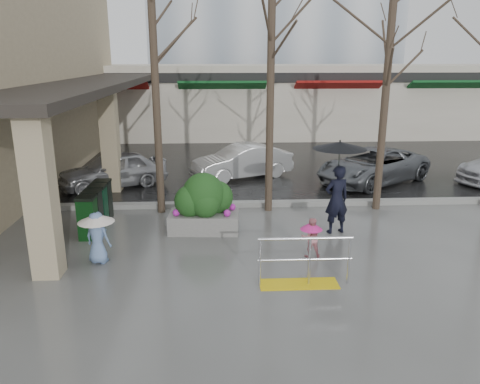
{
  "coord_description": "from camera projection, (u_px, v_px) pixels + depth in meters",
  "views": [
    {
      "loc": [
        -0.33,
        -9.73,
        4.46
      ],
      "look_at": [
        0.22,
        1.12,
        1.3
      ],
      "focal_mm": 35.0,
      "sensor_mm": 36.0,
      "label": 1
    }
  ],
  "objects": [
    {
      "name": "news_boxes",
      "position": [
        96.0,
        208.0,
        12.5
      ],
      "size": [
        0.49,
        2.02,
        1.12
      ],
      "rotation": [
        0.0,
        0.0,
        -0.02
      ],
      "color": "#0C3511",
      "rests_on": "ground"
    },
    {
      "name": "canopy_slab",
      "position": [
        93.0,
        80.0,
        17.02
      ],
      "size": [
        2.8,
        18.0,
        0.25
      ],
      "primitive_type": "cube",
      "color": "#2D2823",
      "rests_on": "pillar_front"
    },
    {
      "name": "ground",
      "position": [
        233.0,
        261.0,
        10.59
      ],
      "size": [
        120.0,
        120.0,
        0.0
      ],
      "primitive_type": "plane",
      "color": "#51514F",
      "rests_on": "ground"
    },
    {
      "name": "car_b",
      "position": [
        242.0,
        161.0,
        17.71
      ],
      "size": [
        4.03,
        2.8,
        1.26
      ],
      "primitive_type": "imported",
      "rotation": [
        0.0,
        0.0,
        -1.14
      ],
      "color": "silver",
      "rests_on": "ground"
    },
    {
      "name": "car_c",
      "position": [
        373.0,
        166.0,
        17.03
      ],
      "size": [
        4.93,
        4.25,
        1.26
      ],
      "primitive_type": "imported",
      "rotation": [
        0.0,
        0.0,
        -0.99
      ],
      "color": "slate",
      "rests_on": "ground"
    },
    {
      "name": "handrail",
      "position": [
        302.0,
        267.0,
        9.4
      ],
      "size": [
        1.9,
        0.5,
        1.03
      ],
      "color": "yellow",
      "rests_on": "ground"
    },
    {
      "name": "tree_mideast",
      "position": [
        390.0,
        41.0,
        12.91
      ],
      "size": [
        3.2,
        3.2,
        6.5
      ],
      "color": "#382B21",
      "rests_on": "ground"
    },
    {
      "name": "car_a",
      "position": [
        113.0,
        170.0,
        16.42
      ],
      "size": [
        3.97,
        2.97,
        1.26
      ],
      "primitive_type": "imported",
      "rotation": [
        0.0,
        0.0,
        -1.11
      ],
      "color": "#A3A4A8",
      "rests_on": "ground"
    },
    {
      "name": "woman",
      "position": [
        338.0,
        178.0,
        11.91
      ],
      "size": [
        1.37,
        1.37,
        2.46
      ],
      "rotation": [
        0.0,
        0.0,
        3.39
      ],
      "color": "black",
      "rests_on": "ground"
    },
    {
      "name": "tree_midwest",
      "position": [
        272.0,
        27.0,
        12.64
      ],
      "size": [
        3.2,
        3.2,
        7.0
      ],
      "color": "#382B21",
      "rests_on": "ground"
    },
    {
      "name": "street_asphalt",
      "position": [
        221.0,
        125.0,
        31.69
      ],
      "size": [
        120.0,
        36.0,
        0.01
      ],
      "primitive_type": "cube",
      "color": "black",
      "rests_on": "ground"
    },
    {
      "name": "storefront_row",
      "position": [
        256.0,
        100.0,
        27.36
      ],
      "size": [
        34.0,
        6.74,
        4.0
      ],
      "color": "beige",
      "rests_on": "ground"
    },
    {
      "name": "child_pink",
      "position": [
        311.0,
        235.0,
        10.68
      ],
      "size": [
        0.51,
        0.51,
        0.94
      ],
      "rotation": [
        0.0,
        0.0,
        3.16
      ],
      "color": "#D6838E",
      "rests_on": "ground"
    },
    {
      "name": "tree_west",
      "position": [
        153.0,
        32.0,
        12.53
      ],
      "size": [
        3.2,
        3.2,
        6.8
      ],
      "color": "#382B21",
      "rests_on": "ground"
    },
    {
      "name": "child_blue",
      "position": [
        97.0,
        232.0,
        10.33
      ],
      "size": [
        0.8,
        0.8,
        1.19
      ],
      "rotation": [
        0.0,
        0.0,
        2.8
      ],
      "color": "#6B8BBE",
      "rests_on": "ground"
    },
    {
      "name": "curb",
      "position": [
        228.0,
        204.0,
        14.41
      ],
      "size": [
        120.0,
        0.3,
        0.15
      ],
      "primitive_type": "cube",
      "color": "gray",
      "rests_on": "ground"
    },
    {
      "name": "planter",
      "position": [
        204.0,
        204.0,
        12.21
      ],
      "size": [
        1.87,
        1.08,
        1.59
      ],
      "rotation": [
        0.0,
        0.0,
        -0.06
      ],
      "color": "gray",
      "rests_on": "ground"
    },
    {
      "name": "pillar_front",
      "position": [
        41.0,
        196.0,
        9.44
      ],
      "size": [
        0.55,
        0.55,
        3.5
      ],
      "primitive_type": "cube",
      "color": "tan",
      "rests_on": "ground"
    },
    {
      "name": "pillar_back",
      "position": [
        110.0,
        140.0,
        15.67
      ],
      "size": [
        0.55,
        0.55,
        3.5
      ],
      "primitive_type": "cube",
      "color": "tan",
      "rests_on": "ground"
    }
  ]
}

